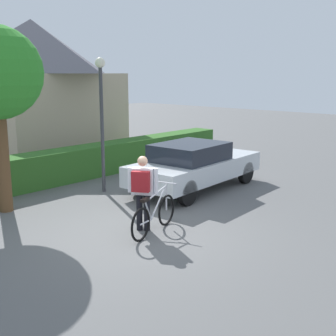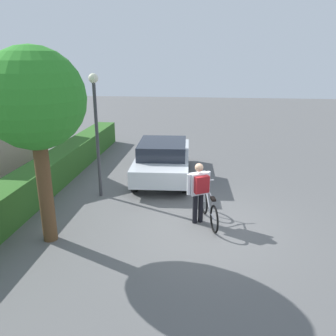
{
  "view_description": "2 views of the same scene",
  "coord_description": "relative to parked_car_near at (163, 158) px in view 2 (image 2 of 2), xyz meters",
  "views": [
    {
      "loc": [
        -6.25,
        -6.38,
        3.34
      ],
      "look_at": [
        1.75,
        0.83,
        1.02
      ],
      "focal_mm": 47.37,
      "sensor_mm": 36.0,
      "label": 1
    },
    {
      "loc": [
        -8.07,
        -0.03,
        4.18
      ],
      "look_at": [
        0.97,
        1.0,
        1.22
      ],
      "focal_mm": 36.52,
      "sensor_mm": 36.0,
      "label": 2
    }
  ],
  "objects": [
    {
      "name": "tree_kerbside",
      "position": [
        -4.76,
        2.12,
        2.56
      ],
      "size": [
        2.19,
        2.19,
        4.44
      ],
      "color": "brown",
      "rests_on": "ground"
    },
    {
      "name": "person_rider",
      "position": [
        -3.48,
        -1.38,
        0.26
      ],
      "size": [
        0.51,
        0.59,
        1.63
      ],
      "color": "black",
      "rests_on": "ground"
    },
    {
      "name": "ground_plane",
      "position": [
        -3.62,
        -1.48,
        -0.73
      ],
      "size": [
        60.0,
        60.0,
        0.0
      ],
      "primitive_type": "plane",
      "color": "#585858"
    },
    {
      "name": "parked_car_near",
      "position": [
        0.0,
        0.0,
        0.0
      ],
      "size": [
        4.55,
        2.06,
        1.38
      ],
      "color": "silver",
      "rests_on": "ground"
    },
    {
      "name": "street_lamp",
      "position": [
        -1.96,
        1.74,
        1.74
      ],
      "size": [
        0.28,
        0.28,
        3.75
      ],
      "color": "#38383D",
      "rests_on": "ground"
    },
    {
      "name": "bicycle",
      "position": [
        -3.41,
        -1.65,
        -0.34
      ],
      "size": [
        1.76,
        0.62,
        1.0
      ],
      "color": "black",
      "rests_on": "ground"
    },
    {
      "name": "hedge_row",
      "position": [
        -3.62,
        3.63,
        -0.23
      ],
      "size": [
        17.7,
        0.9,
        1.0
      ],
      "primitive_type": "cube",
      "color": "#2E6022",
      "rests_on": "ground"
    }
  ]
}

